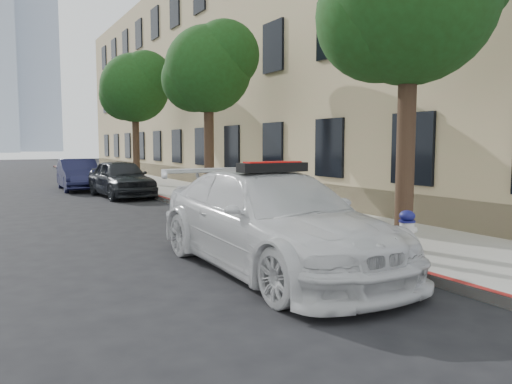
{
  "coord_description": "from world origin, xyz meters",
  "views": [
    {
      "loc": [
        -3.26,
        -7.99,
        1.9
      ],
      "look_at": [
        1.3,
        0.2,
        1.0
      ],
      "focal_mm": 35.0,
      "sensor_mm": 36.0,
      "label": 1
    }
  ],
  "objects": [
    {
      "name": "parked_car_far",
      "position": [
        0.34,
        13.58,
        0.65
      ],
      "size": [
        1.51,
        3.97,
        1.29
      ],
      "primitive_type": "imported",
      "rotation": [
        0.0,
        0.0,
        -0.04
      ],
      "color": "#161737",
      "rests_on": "ground"
    },
    {
      "name": "building",
      "position": [
        9.2,
        15.0,
        5.0
      ],
      "size": [
        8.0,
        36.0,
        10.0
      ],
      "primitive_type": "cube",
      "color": "tan",
      "rests_on": "ground"
    },
    {
      "name": "police_car",
      "position": [
        0.6,
        -1.57,
        0.75
      ],
      "size": [
        2.12,
        5.16,
        1.64
      ],
      "rotation": [
        0.0,
        0.0,
        0.0
      ],
      "color": "silver",
      "rests_on": "ground"
    },
    {
      "name": "ground",
      "position": [
        0.0,
        0.0,
        0.0
      ],
      "size": [
        120.0,
        120.0,
        0.0
      ],
      "primitive_type": "plane",
      "color": "black",
      "rests_on": "ground"
    },
    {
      "name": "curb_strip",
      "position": [
        2.06,
        10.0,
        0.07
      ],
      "size": [
        0.12,
        50.0,
        0.15
      ],
      "primitive_type": "cube",
      "color": "maroon",
      "rests_on": "ground"
    },
    {
      "name": "tree_far",
      "position": [
        2.93,
        13.99,
        4.39
      ],
      "size": [
        3.1,
        3.0,
        5.81
      ],
      "color": "black",
      "rests_on": "sidewalk"
    },
    {
      "name": "sidewalk",
      "position": [
        3.6,
        10.0,
        0.07
      ],
      "size": [
        3.2,
        50.0,
        0.15
      ],
      "primitive_type": "cube",
      "color": "gray",
      "rests_on": "ground"
    },
    {
      "name": "tower_right",
      "position": [
        9.0,
        135.0,
        22.0
      ],
      "size": [
        14.0,
        14.0,
        44.0
      ],
      "primitive_type": "cube",
      "color": "#9EA8B7",
      "rests_on": "ground"
    },
    {
      "name": "parked_car_mid",
      "position": [
        1.2,
        10.0,
        0.68
      ],
      "size": [
        1.83,
        4.07,
        1.36
      ],
      "primitive_type": "imported",
      "rotation": [
        0.0,
        0.0,
        0.06
      ],
      "color": "black",
      "rests_on": "ground"
    },
    {
      "name": "fire_hydrant",
      "position": [
        2.35,
        -2.61,
        0.52
      ],
      "size": [
        0.32,
        0.29,
        0.76
      ],
      "rotation": [
        0.0,
        0.0,
        -0.23
      ],
      "color": "silver",
      "rests_on": "sidewalk"
    },
    {
      "name": "tree_mid",
      "position": [
        2.93,
        5.99,
        4.16
      ],
      "size": [
        2.77,
        2.64,
        5.43
      ],
      "color": "black",
      "rests_on": "sidewalk"
    }
  ]
}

